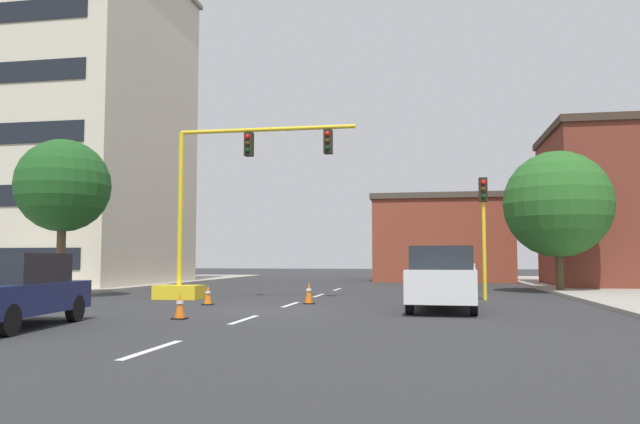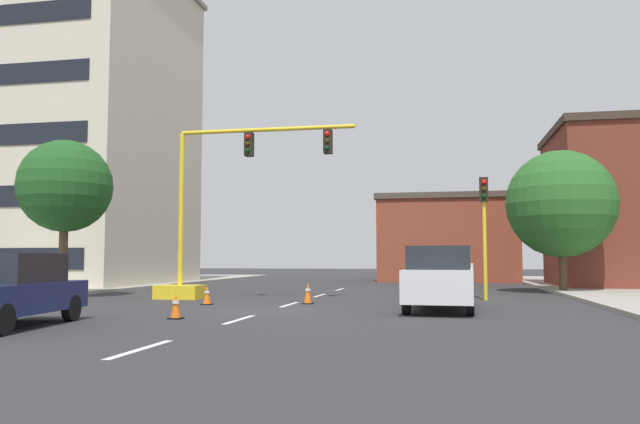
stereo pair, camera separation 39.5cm
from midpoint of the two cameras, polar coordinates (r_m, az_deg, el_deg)
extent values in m
plane|color=#2D2D30|center=(19.66, -4.01, -9.00)|extent=(160.00, 160.00, 0.00)
cube|color=#9E998E|center=(32.68, -23.46, -6.66)|extent=(6.00, 56.00, 0.14)
cube|color=silver|center=(11.71, -15.18, -12.05)|extent=(0.16, 2.40, 0.01)
cube|color=silver|center=(16.79, -6.72, -9.77)|extent=(0.16, 2.40, 0.01)
cube|color=silver|center=(22.08, -2.30, -8.48)|extent=(0.16, 2.40, 0.01)
cube|color=silver|center=(27.45, 0.39, -7.66)|extent=(0.16, 2.40, 0.01)
cube|color=silver|center=(32.86, 2.19, -7.11)|extent=(0.16, 2.40, 0.01)
cube|color=beige|center=(41.79, -21.56, 7.09)|extent=(12.13, 12.47, 19.31)
cube|color=black|center=(36.49, -26.97, 6.32)|extent=(9.94, 0.06, 1.10)
cube|color=black|center=(37.19, -26.80, 11.21)|extent=(9.94, 0.06, 1.10)
cube|color=black|center=(38.15, -26.63, 15.88)|extent=(9.94, 0.06, 1.10)
cube|color=brown|center=(46.82, 11.82, -2.70)|extent=(9.54, 8.86, 5.70)
cube|color=#4C4238|center=(47.00, 11.76, 1.02)|extent=(9.84, 9.16, 0.40)
cube|color=black|center=(42.35, 11.92, -4.91)|extent=(1.10, 0.06, 2.20)
cube|color=yellow|center=(25.75, -12.31, -7.18)|extent=(1.80, 1.20, 0.55)
cylinder|color=yellow|center=(25.80, -12.19, 0.32)|extent=(0.20, 0.20, 6.20)
cylinder|color=yellow|center=(25.05, -4.49, 7.54)|extent=(7.14, 0.16, 0.16)
cube|color=black|center=(25.14, -6.08, 6.18)|extent=(0.32, 0.36, 0.95)
sphere|color=red|center=(25.01, -6.20, 6.87)|extent=(0.20, 0.20, 0.20)
sphere|color=#38280A|center=(24.96, -6.21, 6.24)|extent=(0.20, 0.20, 0.20)
sphere|color=black|center=(24.91, -6.21, 5.61)|extent=(0.20, 0.20, 0.20)
cube|color=black|center=(24.40, 1.20, 6.47)|extent=(0.32, 0.36, 0.95)
sphere|color=red|center=(24.27, 1.12, 7.20)|extent=(0.20, 0.20, 0.20)
sphere|color=#38280A|center=(24.21, 1.12, 6.55)|extent=(0.20, 0.20, 0.20)
sphere|color=black|center=(24.16, 1.12, 5.89)|extent=(0.20, 0.20, 0.20)
cylinder|color=yellow|center=(25.15, 15.31, -2.36)|extent=(0.14, 0.14, 4.80)
cube|color=black|center=(25.28, 15.22, 2.01)|extent=(0.32, 0.36, 0.95)
sphere|color=red|center=(25.12, 15.24, 2.68)|extent=(0.20, 0.20, 0.20)
sphere|color=#38280A|center=(25.09, 15.25, 2.04)|extent=(0.20, 0.20, 0.20)
sphere|color=black|center=(25.06, 15.27, 1.41)|extent=(0.20, 0.20, 0.20)
cylinder|color=brown|center=(27.85, -22.15, -4.01)|extent=(0.36, 0.36, 3.20)
sphere|color=#1E511E|center=(28.02, -21.98, 2.22)|extent=(3.86, 3.86, 3.86)
cylinder|color=#4C3823|center=(31.41, 21.71, -4.84)|extent=(0.36, 0.36, 2.30)
sphere|color=#286023|center=(31.52, 21.56, 0.71)|extent=(5.07, 5.07, 5.07)
cube|color=white|center=(20.09, 11.60, -6.49)|extent=(2.25, 5.49, 0.95)
cube|color=#1E2328|center=(19.17, 11.46, -4.14)|extent=(1.92, 1.88, 0.70)
cube|color=white|center=(21.26, 11.70, -4.87)|extent=(2.13, 2.90, 0.16)
cylinder|color=black|center=(18.26, 14.25, -8.17)|extent=(0.25, 0.69, 0.68)
cylinder|color=black|center=(18.34, 8.56, -8.24)|extent=(0.25, 0.69, 0.68)
cylinder|color=black|center=(21.93, 14.18, -7.50)|extent=(0.25, 0.69, 0.68)
cylinder|color=black|center=(21.99, 9.44, -7.56)|extent=(0.25, 0.69, 0.68)
cube|color=navy|center=(16.36, -26.17, -7.10)|extent=(2.37, 4.69, 0.70)
cube|color=#1E2328|center=(16.42, -25.91, -4.65)|extent=(1.96, 2.48, 0.70)
cylinder|color=black|center=(18.11, -26.00, -7.90)|extent=(0.30, 0.70, 0.68)
cylinder|color=black|center=(17.35, -21.24, -8.22)|extent=(0.30, 0.70, 0.68)
cylinder|color=black|center=(14.65, -26.47, -8.84)|extent=(0.30, 0.70, 0.68)
cube|color=black|center=(22.29, -9.83, -8.34)|extent=(0.36, 0.36, 0.04)
cone|color=orange|center=(22.26, -9.82, -7.46)|extent=(0.28, 0.28, 0.65)
cylinder|color=white|center=(22.26, -9.82, -7.26)|extent=(0.19, 0.19, 0.08)
cube|color=black|center=(22.38, -0.61, -8.39)|extent=(0.36, 0.36, 0.04)
cone|color=orange|center=(22.36, -0.61, -7.38)|extent=(0.28, 0.28, 0.75)
cylinder|color=white|center=(22.35, -0.61, -7.15)|extent=(0.19, 0.19, 0.08)
cube|color=black|center=(17.23, -12.48, -9.51)|extent=(0.36, 0.36, 0.04)
cone|color=orange|center=(17.20, -12.46, -8.35)|extent=(0.28, 0.28, 0.66)
cylinder|color=white|center=(17.19, -12.45, -8.09)|extent=(0.19, 0.19, 0.08)
camera|label=1|loc=(0.20, -89.54, -0.03)|focal=34.87mm
camera|label=2|loc=(0.20, 90.46, 0.03)|focal=34.87mm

